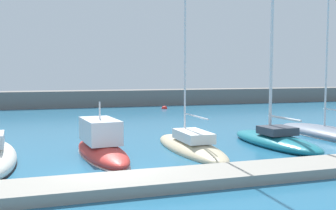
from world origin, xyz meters
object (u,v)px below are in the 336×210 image
Objects in this scene: sailboat_teal_sixth at (275,137)px; sailboat_slate_seventh at (332,133)px; motorboat_red_fourth at (101,146)px; sailboat_sand_fifth at (190,146)px; mooring_buoy_red at (164,109)px.

sailboat_teal_sixth is 5.35m from sailboat_slate_seventh.
sailboat_sand_fifth reaches higher than motorboat_red_fourth.
mooring_buoy_red is at bearing -29.30° from motorboat_red_fourth.
motorboat_red_fourth reaches higher than mooring_buoy_red.
sailboat_sand_fifth is 10.42m from sailboat_slate_seventh.
sailboat_slate_seventh is (5.18, 1.34, -0.22)m from sailboat_teal_sixth.
sailboat_sand_fifth reaches higher than mooring_buoy_red.
sailboat_teal_sixth reaches higher than sailboat_sand_fifth.
sailboat_slate_seventh is at bearing -84.09° from sailboat_sand_fifth.
mooring_buoy_red is at bearing -4.59° from sailboat_teal_sixth.
sailboat_teal_sixth is (10.04, -0.06, -0.03)m from motorboat_red_fourth.
mooring_buoy_red is (-4.02, 23.47, -0.28)m from sailboat_slate_seventh.
sailboat_teal_sixth is at bearing -95.30° from motorboat_red_fourth.
sailboat_teal_sixth is 24.84m from mooring_buoy_red.
sailboat_slate_seventh reaches higher than sailboat_teal_sixth.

